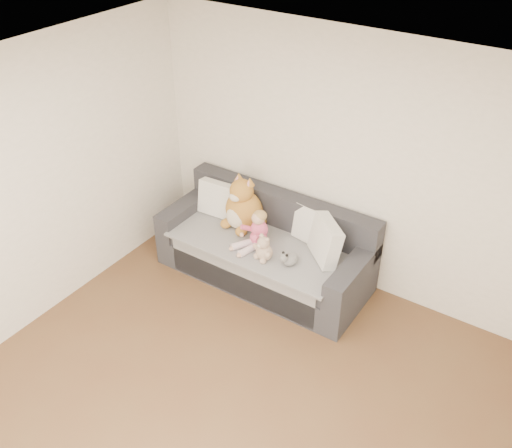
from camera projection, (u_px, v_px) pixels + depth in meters
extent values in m
plane|color=white|center=(178.00, 140.00, 2.90)|extent=(5.00, 5.00, 0.00)
plane|color=silver|center=(361.00, 169.00, 5.35)|extent=(4.50, 0.00, 4.50)
cube|color=#2C2B31|center=(264.00, 264.00, 6.01)|extent=(2.20, 0.90, 0.30)
cube|color=#2C2B31|center=(262.00, 249.00, 5.87)|extent=(1.90, 0.80, 0.15)
cube|color=#2C2B31|center=(282.00, 210.00, 5.98)|extent=(2.20, 0.20, 0.40)
cube|color=#2C2B31|center=(188.00, 212.00, 6.30)|extent=(0.20, 0.90, 0.30)
cube|color=#2C2B31|center=(353.00, 276.00, 5.39)|extent=(0.20, 0.90, 0.30)
cube|color=gray|center=(261.00, 243.00, 5.80)|extent=(1.85, 0.88, 0.02)
cube|color=gray|center=(240.00, 281.00, 5.67)|extent=(1.70, 0.02, 0.41)
cube|color=silver|center=(217.00, 199.00, 6.14)|extent=(0.42, 0.21, 0.39)
cube|color=silver|center=(313.00, 225.00, 5.72)|extent=(0.43, 0.25, 0.39)
cube|color=silver|center=(325.00, 241.00, 5.47)|extent=(0.47, 0.44, 0.42)
ellipsoid|color=#F05493|center=(259.00, 238.00, 5.73)|extent=(0.19, 0.15, 0.15)
ellipsoid|color=#F05493|center=(259.00, 229.00, 5.67)|extent=(0.18, 0.15, 0.20)
ellipsoid|color=#DBAA8C|center=(258.00, 218.00, 5.59)|extent=(0.13, 0.13, 0.13)
ellipsoid|color=tan|center=(260.00, 216.00, 5.59)|extent=(0.14, 0.14, 0.11)
cylinder|color=#F05493|center=(249.00, 228.00, 5.71)|extent=(0.15, 0.18, 0.12)
cylinder|color=#F05493|center=(260.00, 237.00, 5.59)|extent=(0.06, 0.19, 0.12)
ellipsoid|color=#DBAA8C|center=(242.00, 235.00, 5.73)|extent=(0.05, 0.05, 0.05)
ellipsoid|color=#DBAA8C|center=(255.00, 246.00, 5.57)|extent=(0.05, 0.05, 0.05)
cylinder|color=#E5B2C6|center=(242.00, 244.00, 5.71)|extent=(0.18, 0.24, 0.08)
cylinder|color=#E5B2C6|center=(249.00, 250.00, 5.64)|extent=(0.12, 0.25, 0.08)
ellipsoid|color=#DBAA8C|center=(232.00, 248.00, 5.66)|extent=(0.05, 0.08, 0.04)
ellipsoid|color=#DBAA8C|center=(240.00, 255.00, 5.57)|extent=(0.05, 0.08, 0.04)
ellipsoid|color=#B47728|center=(244.00, 210.00, 5.96)|extent=(0.41, 0.35, 0.43)
ellipsoid|color=beige|center=(235.00, 218.00, 5.89)|extent=(0.21, 0.09, 0.24)
ellipsoid|color=#B47728|center=(242.00, 191.00, 5.80)|extent=(0.25, 0.25, 0.25)
ellipsoid|color=beige|center=(234.00, 198.00, 5.75)|extent=(0.12, 0.08, 0.09)
cone|color=#B47728|center=(239.00, 177.00, 5.80)|extent=(0.11, 0.11, 0.09)
cone|color=pink|center=(238.00, 178.00, 5.79)|extent=(0.07, 0.07, 0.05)
cone|color=#B47728|center=(250.00, 182.00, 5.72)|extent=(0.11, 0.11, 0.09)
cone|color=pink|center=(249.00, 183.00, 5.71)|extent=(0.07, 0.07, 0.05)
ellipsoid|color=#B47728|center=(226.00, 223.00, 5.99)|extent=(0.12, 0.14, 0.09)
ellipsoid|color=#B47728|center=(241.00, 231.00, 5.87)|extent=(0.12, 0.14, 0.09)
cylinder|color=#B47728|center=(261.00, 226.00, 5.96)|extent=(0.17, 0.28, 0.10)
ellipsoid|color=tan|center=(264.00, 252.00, 5.52)|extent=(0.17, 0.15, 0.17)
ellipsoid|color=tan|center=(263.00, 243.00, 5.45)|extent=(0.12, 0.12, 0.12)
ellipsoid|color=tan|center=(262.00, 236.00, 5.46)|extent=(0.05, 0.05, 0.05)
ellipsoid|color=tan|center=(267.00, 240.00, 5.40)|extent=(0.05, 0.05, 0.05)
ellipsoid|color=beige|center=(260.00, 246.00, 5.44)|extent=(0.05, 0.05, 0.05)
ellipsoid|color=tan|center=(257.00, 247.00, 5.55)|extent=(0.06, 0.06, 0.06)
ellipsoid|color=tan|center=(268.00, 255.00, 5.45)|extent=(0.06, 0.06, 0.06)
ellipsoid|color=tan|center=(257.00, 256.00, 5.56)|extent=(0.07, 0.07, 0.07)
ellipsoid|color=tan|center=(263.00, 261.00, 5.49)|extent=(0.07, 0.07, 0.07)
ellipsoid|color=white|center=(290.00, 259.00, 5.46)|extent=(0.14, 0.17, 0.12)
ellipsoid|color=white|center=(284.00, 258.00, 5.39)|extent=(0.08, 0.08, 0.08)
ellipsoid|color=black|center=(283.00, 253.00, 5.40)|extent=(0.03, 0.03, 0.03)
ellipsoid|color=black|center=(287.00, 255.00, 5.36)|extent=(0.03, 0.03, 0.03)
cylinder|color=#573EA9|center=(262.00, 246.00, 5.67)|extent=(0.08, 0.08, 0.08)
cone|color=#39944E|center=(262.00, 241.00, 5.64)|extent=(0.07, 0.07, 0.03)
cylinder|color=#39944E|center=(258.00, 244.00, 5.68)|extent=(0.02, 0.02, 0.06)
cylinder|color=#39944E|center=(266.00, 246.00, 5.65)|extent=(0.02, 0.02, 0.06)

